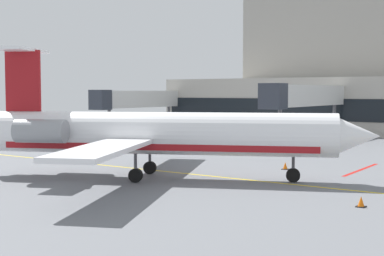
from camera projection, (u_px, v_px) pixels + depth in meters
name	position (u px, v px, depth m)	size (l,w,h in m)	color
ground	(147.00, 174.00, 39.15)	(120.00, 120.00, 0.11)	slate
terminal_building	(355.00, 78.00, 78.67)	(57.17, 14.94, 20.51)	#ADA89E
jet_bridge_west	(135.00, 100.00, 78.88)	(2.40, 17.71, 6.03)	silver
jet_bridge_east	(306.00, 96.00, 62.86)	(2.40, 20.48, 6.65)	silver
regional_jet	(152.00, 134.00, 36.80)	(27.27, 23.09, 8.75)	white
baggage_tug	(202.00, 139.00, 56.61)	(4.12, 2.91, 2.15)	silver
belt_loader	(122.00, 140.00, 56.13)	(2.44, 3.95, 1.79)	#1E4CB2
fuel_tank	(220.00, 124.00, 72.23)	(8.30, 2.78, 2.80)	white
safety_cone_alpha	(285.00, 166.00, 41.19)	(0.47, 0.47, 0.55)	orange
safety_cone_bravo	(361.00, 202.00, 27.78)	(0.47, 0.47, 0.55)	orange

